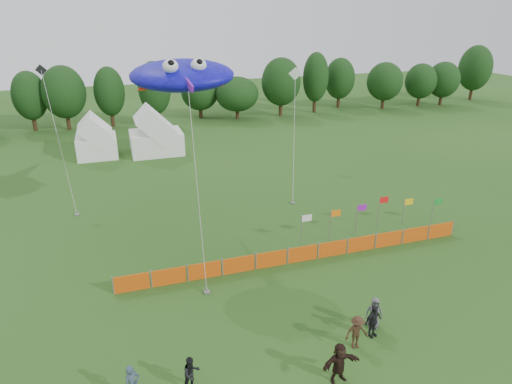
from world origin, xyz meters
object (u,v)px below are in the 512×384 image
object	(u,v)px
spectator_f	(339,363)
stingray_kite	(181,74)
spectator_b	(191,374)
tent_left	(96,140)
spectator_c	(357,332)
spectator_e	(374,313)
tent_right	(156,135)
barrier_fence	(302,254)
spectator_d	(373,321)

from	to	relation	value
spectator_f	stingray_kite	xyz separation A→B (m)	(-3.50, 13.91, 9.80)
spectator_b	tent_left	bearing A→B (deg)	77.25
spectator_c	spectator_e	distance (m)	1.80
spectator_c	spectator_e	size ratio (longest dim) A/B	1.01
spectator_b	spectator_f	bearing A→B (deg)	-32.37
tent_right	spectator_e	distance (m)	32.48
barrier_fence	spectator_e	size ratio (longest dim) A/B	13.36
tent_right	stingray_kite	xyz separation A→B (m)	(-0.29, -20.40, 8.80)
barrier_fence	stingray_kite	distance (m)	12.70
stingray_kite	spectator_c	bearing A→B (deg)	-67.34
tent_left	spectator_d	bearing A→B (deg)	-70.15
barrier_fence	spectator_c	xyz separation A→B (m)	(-0.74, -7.69, 0.32)
tent_right	spectator_d	xyz separation A→B (m)	(6.00, -32.35, -1.08)
barrier_fence	spectator_f	bearing A→B (deg)	-104.71
tent_left	spectator_b	xyz separation A→B (m)	(3.36, -33.60, -1.00)
spectator_f	stingray_kite	world-z (taller)	stingray_kite
stingray_kite	spectator_e	bearing A→B (deg)	-59.66
tent_left	spectator_e	xyz separation A→B (m)	(12.33, -32.53, -0.96)
tent_left	spectator_f	size ratio (longest dim) A/B	2.20
tent_left	spectator_e	bearing A→B (deg)	-69.25
spectator_c	spectator_d	size ratio (longest dim) A/B	1.00
tent_right	spectator_d	distance (m)	32.92
tent_right	spectator_d	size ratio (longest dim) A/B	3.25
tent_right	tent_left	bearing A→B (deg)	173.18
stingray_kite	spectator_f	bearing A→B (deg)	-75.87
barrier_fence	spectator_f	world-z (taller)	spectator_f
spectator_e	stingray_kite	world-z (taller)	stingray_kite
spectator_f	spectator_b	bearing A→B (deg)	162.36
tent_right	barrier_fence	xyz separation A→B (m)	(5.63, -25.12, -1.40)
spectator_b	spectator_f	size ratio (longest dim) A/B	0.85
barrier_fence	spectator_b	size ratio (longest dim) A/B	14.18
spectator_c	stingray_kite	distance (m)	16.68
spectator_b	spectator_d	world-z (taller)	spectator_d
barrier_fence	stingray_kite	world-z (taller)	stingray_kite
barrier_fence	spectator_f	xyz separation A→B (m)	(-2.42, -9.20, 0.41)
tent_left	spectator_f	distance (m)	36.22
barrier_fence	spectator_f	distance (m)	9.52
spectator_c	spectator_e	bearing A→B (deg)	38.06
spectator_d	stingray_kite	bearing A→B (deg)	104.87
tent_right	spectator_c	size ratio (longest dim) A/B	3.24
tent_left	spectator_c	size ratio (longest dim) A/B	2.42
spectator_c	stingray_kite	size ratio (longest dim) A/B	0.12
spectator_e	spectator_f	xyz separation A→B (m)	(-3.18, -2.50, 0.09)
spectator_e	spectator_f	distance (m)	4.04
spectator_e	stingray_kite	distance (m)	16.51
spectator_b	stingray_kite	size ratio (longest dim) A/B	0.11
tent_right	spectator_e	xyz separation A→B (m)	(6.39, -31.82, -1.08)
spectator_e	tent_right	bearing A→B (deg)	129.52
spectator_d	spectator_f	distance (m)	3.41
spectator_b	barrier_fence	bearing A→B (deg)	24.98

